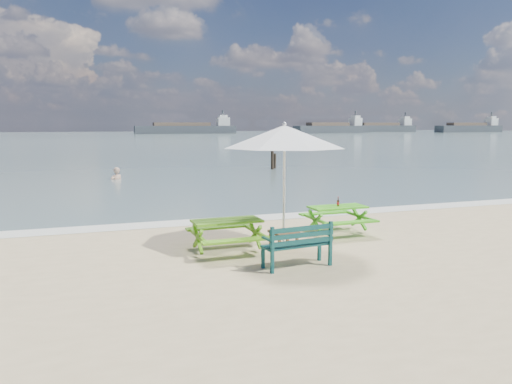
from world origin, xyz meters
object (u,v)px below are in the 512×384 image
object	(u,v)px
picnic_table_left	(227,237)
patio_umbrella	(284,136)
side_table	(284,238)
picnic_table_right	(337,220)
park_bench	(297,254)
swimmer	(117,185)
beer_bottle	(338,203)

from	to	relation	value
picnic_table_left	patio_umbrella	distance (m)	2.49
side_table	picnic_table_right	bearing A→B (deg)	24.99
picnic_table_left	park_bench	world-z (taller)	park_bench
picnic_table_left	park_bench	xyz separation A→B (m)	(0.95, -1.51, -0.08)
park_bench	swimmer	bearing A→B (deg)	97.47
side_table	patio_umbrella	distance (m)	2.25
side_table	beer_bottle	distance (m)	2.07
patio_umbrella	swimmer	distance (m)	15.76
side_table	patio_umbrella	xyz separation A→B (m)	(0.00, 0.00, 2.25)
side_table	beer_bottle	size ratio (longest dim) A/B	2.55
patio_umbrella	swimmer	xyz separation A→B (m)	(-2.58, 15.30, -2.75)
picnic_table_right	park_bench	bearing A→B (deg)	-132.32
side_table	beer_bottle	bearing A→B (deg)	24.88
picnic_table_left	park_bench	bearing A→B (deg)	-57.76
picnic_table_left	swimmer	bearing A→B (deg)	94.69
patio_umbrella	beer_bottle	size ratio (longest dim) A/B	12.77
picnic_table_right	park_bench	xyz separation A→B (m)	(-2.17, -2.39, -0.07)
park_bench	side_table	distance (m)	1.59
patio_umbrella	beer_bottle	bearing A→B (deg)	24.88
picnic_table_right	swimmer	world-z (taller)	picnic_table_right
picnic_table_right	swimmer	size ratio (longest dim) A/B	0.89
picnic_table_left	swimmer	world-z (taller)	picnic_table_left
side_table	beer_bottle	world-z (taller)	beer_bottle
park_bench	patio_umbrella	size ratio (longest dim) A/B	0.47
side_table	beer_bottle	xyz separation A→B (m)	(1.80, 0.84, 0.57)
picnic_table_left	patio_umbrella	xyz separation A→B (m)	(1.32, 0.04, 2.10)
patio_umbrella	picnic_table_right	bearing A→B (deg)	24.99
picnic_table_left	swimmer	size ratio (longest dim) A/B	0.92
park_bench	beer_bottle	xyz separation A→B (m)	(2.18, 2.38, 0.50)
picnic_table_left	park_bench	size ratio (longest dim) A/B	1.19
patio_umbrella	beer_bottle	world-z (taller)	patio_umbrella
patio_umbrella	picnic_table_left	bearing A→B (deg)	-178.20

